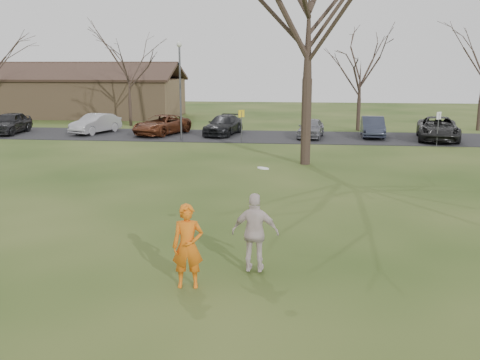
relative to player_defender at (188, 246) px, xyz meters
name	(u,v)px	position (x,y,z in m)	size (l,w,h in m)	color
ground	(220,280)	(0.64, 0.46, -0.95)	(120.00, 120.00, 0.00)	#1E380F
parking_strip	(275,137)	(0.64, 25.46, -0.93)	(62.00, 6.50, 0.04)	black
player_defender	(188,246)	(0.00, 0.00, 0.00)	(0.69, 0.45, 1.90)	orange
car_0	(9,123)	(-18.28, 24.87, -0.15)	(1.80, 4.48, 1.52)	black
car_1	(96,124)	(-12.25, 25.73, -0.21)	(1.47, 4.22, 1.39)	#9E9DA2
car_2	(162,125)	(-7.38, 25.66, -0.23)	(2.26, 4.90, 1.36)	#592814
car_3	(223,125)	(-3.03, 25.99, -0.24)	(1.87, 4.60, 1.33)	black
car_4	(311,128)	(3.05, 25.16, -0.26)	(1.54, 3.82, 1.30)	slate
car_5	(373,127)	(7.23, 26.03, -0.22)	(1.45, 4.16, 1.37)	#272C3B
car_6	(438,129)	(11.25, 24.89, -0.16)	(2.49, 5.41, 1.50)	black
catching_play	(255,232)	(1.41, 0.96, 0.06)	(1.12, 0.50, 2.52)	beige
building	(74,96)	(-19.36, 38.46, 0.98)	(20.60, 8.50, 5.14)	#8C6D4C
lamp_post	(180,79)	(-5.36, 22.96, 3.02)	(0.34, 0.34, 6.27)	#47474C
sign_yellow	(241,120)	(-1.36, 22.46, 0.50)	(0.35, 0.35, 2.08)	#47474C
sign_white	(438,122)	(10.64, 22.46, 0.50)	(0.35, 0.35, 2.08)	#47474C
big_tree	(309,18)	(2.64, 15.46, 6.05)	(9.00, 9.00, 14.00)	#352821
small_tree_row	(338,78)	(5.03, 30.52, 2.94)	(55.00, 5.90, 8.50)	#352821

